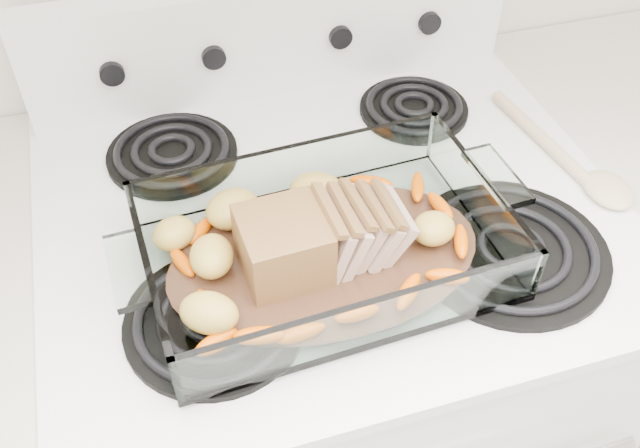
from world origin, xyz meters
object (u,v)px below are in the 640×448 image
object	(u,v)px
pork_roast	(309,240)
baking_dish	(325,251)
electric_range	(327,383)
counter_right	(640,305)

from	to	relation	value
pork_roast	baking_dish	bearing A→B (deg)	-12.23
baking_dish	pork_roast	bearing A→B (deg)	177.16
electric_range	pork_roast	xyz separation A→B (m)	(-0.06, -0.11, 0.51)
baking_dish	counter_right	bearing A→B (deg)	6.23
electric_range	counter_right	size ratio (longest dim) A/B	1.20
electric_range	baking_dish	size ratio (longest dim) A/B	2.63
baking_dish	pork_roast	size ratio (longest dim) A/B	2.07
baking_dish	pork_roast	distance (m)	0.03
electric_range	counter_right	world-z (taller)	electric_range
baking_dish	pork_roast	world-z (taller)	pork_roast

